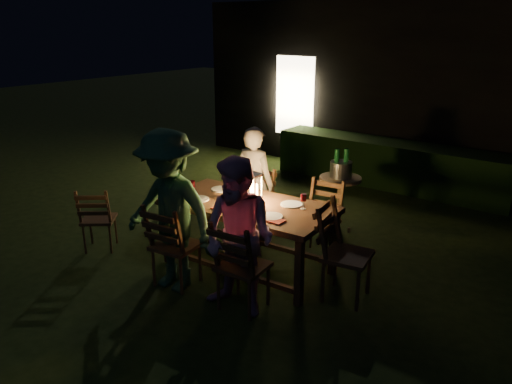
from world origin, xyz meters
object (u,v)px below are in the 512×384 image
Objects in this scene: chair_spare at (100,230)px; person_house_side at (254,183)px; bottle_bucket_b at (346,166)px; person_opp_left at (169,212)px; ice_bucket at (341,169)px; chair_near_left at (175,259)px; lantern at (254,190)px; bottle_table at (230,188)px; chair_far_left at (253,217)px; chair_far_right at (319,233)px; chair_end at (344,270)px; chair_near_right at (242,281)px; bottle_bucket_a at (336,166)px; side_table at (340,183)px; dining_table at (248,210)px; person_opp_right at (239,238)px.

person_house_side is at bearing 9.22° from chair_spare.
bottle_bucket_b is (2.20, 2.46, 0.67)m from chair_spare.
ice_bucket is at bearing 70.89° from person_opp_left.
person_house_side reaches higher than chair_near_left.
lantern reaches higher than bottle_table.
bottle_table is at bearing 107.76° from chair_far_left.
chair_near_left is at bearing -41.88° from chair_spare.
person_opp_left reaches higher than bottle_table.
chair_far_right is 0.55× the size of person_opp_left.
chair_spare is (-2.34, -1.54, -0.03)m from chair_far_right.
chair_far_left is 0.91× the size of chair_end.
bottle_bucket_a reaches higher than chair_near_right.
chair_near_left is 2.60m from bottle_bucket_a.
bottle_bucket_a is at bearing -135.08° from person_house_side.
bottle_bucket_a is (-0.05, -0.04, 0.25)m from side_table.
person_opp_left is 2.68m from bottle_bucket_b.
chair_near_left is 2.71m from bottle_bucket_b.
dining_table is 1.77m from bottle_bucket_b.
chair_end is at bearing 128.93° from chair_far_right.
side_table is (0.70, 2.53, -0.20)m from person_opp_left.
chair_near_right is 2.48m from bottle_bucket_a.
ice_bucket is (0.80, 0.95, 0.59)m from chair_far_left.
person_house_side is at bearing 118.76° from person_opp_right.
chair_near_left is 2.93× the size of lantern.
person_house_side reaches higher than chair_near_right.
chair_far_left is at bearing -130.18° from side_table.
dining_table is at bearing 3.75° from bottle_table.
chair_near_left is 3.66× the size of bottle_table.
lantern is 0.45× the size of side_table.
chair_far_left is at bearing 91.35° from person_house_side.
dining_table is at bearing 123.52° from chair_far_left.
ice_bucket is at bearing 9.02° from chair_spare.
chair_spare is at bearing -161.97° from dining_table.
bottle_bucket_b reaches higher than chair_far_right.
chair_end is 0.61× the size of person_opp_left.
ice_bucket is 0.08m from bottle_bucket_a.
person_opp_left is 5.56× the size of bottle_bucket_a.
person_opp_right is at bearing 118.76° from person_house_side.
dining_table is 6.38× the size of bottle_bucket_b.
chair_near_left is 1.15× the size of chair_spare.
bottle_table is (0.25, -0.76, 0.67)m from chair_far_left.
person_opp_left reaches higher than chair_near_left.
bottle_bucket_a is at bearing -141.34° from bottle_bucket_b.
chair_spare is at bearing 47.18° from chair_far_left.
chair_near_left is 1.03m from bottle_table.
chair_far_left is 0.55× the size of person_opp_left.
side_table is (2.15, 2.42, 0.42)m from chair_spare.
chair_end reaches higher than ice_bucket.
chair_far_right is (0.50, 0.80, -0.45)m from dining_table.
person_house_side reaches higher than chair_spare.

